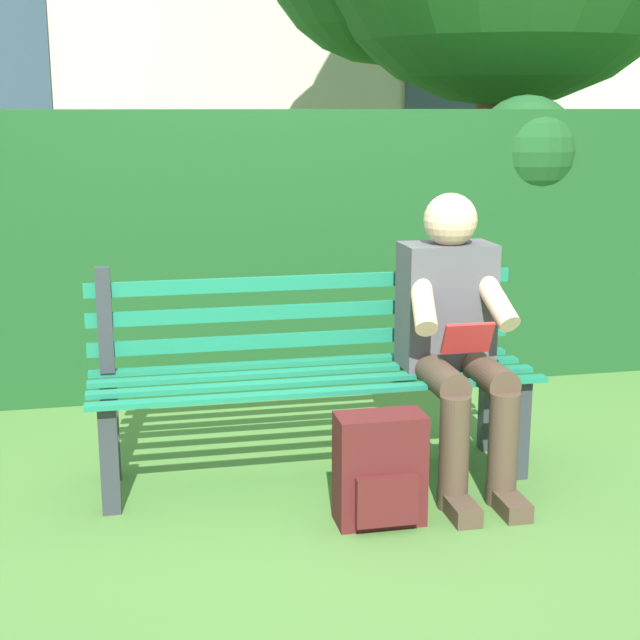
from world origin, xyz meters
name	(u,v)px	position (x,y,z in m)	size (l,w,h in m)	color
ground	(315,477)	(0.00, 0.00, 0.00)	(60.00, 60.00, 0.00)	#477533
park_bench	(311,369)	(0.00, -0.08, 0.46)	(1.83, 0.50, 0.89)	#2D3338
person_seated	(455,332)	(-0.56, 0.10, 0.63)	(0.44, 0.73, 1.18)	#4C4C51
hedge_backdrop	(191,244)	(0.39, -1.52, 0.78)	(6.44, 0.75, 1.59)	#19471E
backpack	(380,470)	(-0.15, 0.47, 0.21)	(0.33, 0.24, 0.42)	#4C1919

